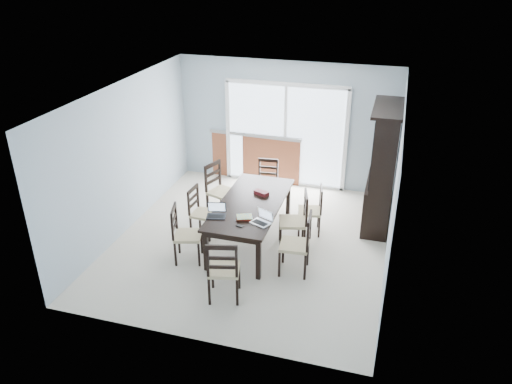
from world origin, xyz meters
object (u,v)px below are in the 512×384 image
Objects in this scene: cell_phone at (239,226)px; chair_end_near at (223,265)px; dining_table at (251,207)px; chair_right_mid at (299,214)px; chair_left_far at (218,184)px; chair_right_near at (301,238)px; laptop_silver at (260,221)px; game_box at (261,193)px; laptop_dark at (216,214)px; chair_end_far at (267,177)px; china_hutch at (382,169)px; chair_left_mid at (199,207)px; chair_right_far at (315,205)px; hot_tub at (267,144)px; chair_left_near at (181,228)px.

chair_end_near is at bearing -73.57° from cell_phone.
dining_table is 1.91× the size of chair_right_mid.
chair_left_far is 1.82m from chair_right_mid.
chair_right_near is at bearing 24.12° from cell_phone.
dining_table is 0.73m from laptop_silver.
game_box is at bearing 54.25° from chair_right_mid.
laptop_dark is (-1.37, 0.02, 0.19)m from chair_right_near.
laptop_silver is (0.46, -2.12, 0.25)m from chair_end_far.
chair_right_near is (-1.04, -1.89, -0.46)m from china_hutch.
chair_left_mid is at bearing 155.63° from cell_phone.
chair_right_mid reaches higher than laptop_silver.
chair_end_far is at bearing 39.05° from chair_right_far.
china_hutch reaches higher than chair_left_mid.
chair_right_near is 1.25m from chair_right_far.
hot_tub is (-2.64, 2.08, -0.54)m from china_hutch.
chair_end_near reaches higher than chair_right_near.
chair_right_mid is (1.73, 0.08, 0.07)m from chair_left_mid.
chair_left_near is 2.36m from chair_right_far.
dining_table is 1.05× the size of hot_tub.
chair_left_near is at bearing -136.87° from dining_table.
laptop_silver is at bearing 83.92° from chair_right_near.
chair_right_mid reaches higher than chair_right_far.
cell_phone is at bearing -133.69° from china_hutch.
laptop_dark reaches higher than game_box.
chair_right_near is at bearing 72.15° from chair_left_far.
chair_end_near is 0.55× the size of hot_tub.
china_hutch is at bearing -70.69° from chair_right_far.
chair_right_near reaches higher than dining_table.
chair_left_mid and chair_right_far have the same top height.
dining_table is 1.17m from chair_left_far.
cell_phone is at bearing -80.64° from hot_tub.
laptop_silver is at bearing -13.99° from laptop_dark.
chair_right_near is 0.67m from laptop_silver.
laptop_dark is (-0.27, -2.11, 0.25)m from chair_end_far.
game_box is (0.09, 0.34, 0.11)m from dining_table.
chair_end_far is 0.49× the size of hot_tub.
chair_left_near is 3.25× the size of laptop_dark.
chair_end_far is at bearing 69.42° from laptop_dark.
hot_tub is (-1.61, 3.97, -0.08)m from chair_right_near.
chair_right_far is 0.99× the size of chair_end_far.
chair_left_far is at bearing 179.71° from chair_left_mid.
chair_left_near is 0.95× the size of chair_right_mid.
chair_right_near is 0.55× the size of hot_tub.
chair_left_near is at bearing 90.87° from chair_right_near.
chair_end_near is 4.68× the size of game_box.
cell_phone is 0.45× the size of game_box.
chair_left_near is (-2.91, -2.08, -0.49)m from china_hutch.
chair_end_far is at bearing 22.34° from chair_right_near.
chair_end_near reaches higher than cell_phone.
cell_phone is (-0.91, -1.41, 0.21)m from chair_right_far.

